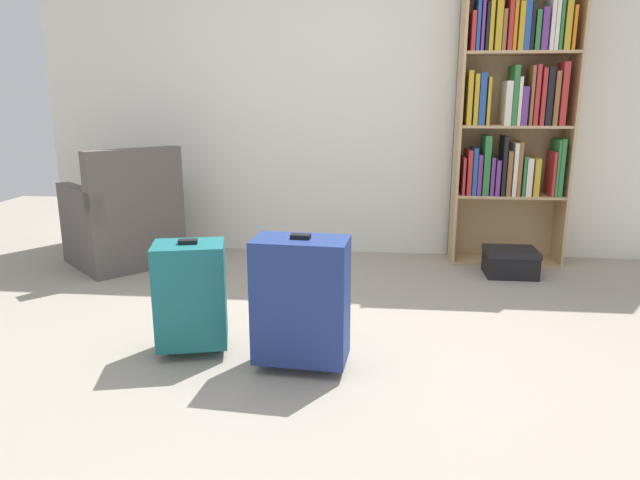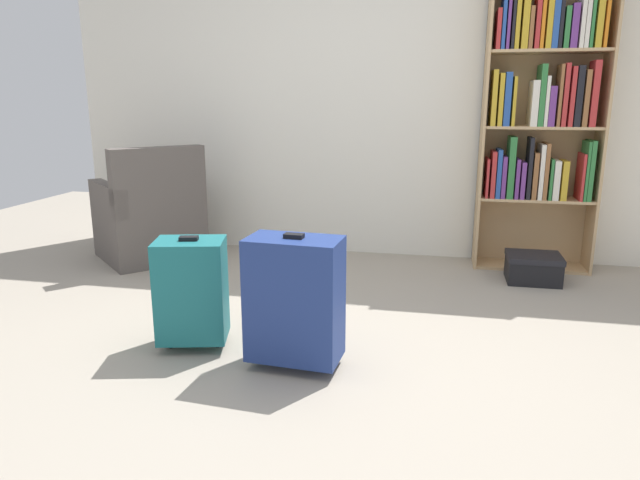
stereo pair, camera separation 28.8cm
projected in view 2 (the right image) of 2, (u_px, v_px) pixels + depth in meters
ground_plane at (330, 367)px, 2.72m from camera, size 8.91×8.91×0.00m
back_wall at (382, 91)px, 4.46m from camera, size 5.09×0.10×2.60m
bookshelf at (541, 111)px, 4.06m from camera, size 0.83×0.30×2.07m
armchair at (150, 220)px, 4.49m from camera, size 0.99×0.99×0.90m
mug at (196, 263)px, 4.28m from camera, size 0.12×0.08×0.10m
storage_box at (533, 267)px, 3.97m from camera, size 0.36×0.30×0.19m
suitcase_navy_blue at (295, 299)px, 2.65m from camera, size 0.45×0.28×0.65m
suitcase_teal at (192, 290)px, 2.88m from camera, size 0.39×0.32×0.58m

